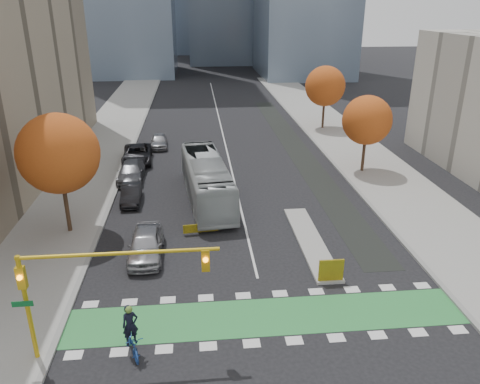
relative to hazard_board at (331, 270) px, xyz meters
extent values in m
plane|color=black|center=(-4.00, -4.20, -0.80)|extent=(300.00, 300.00, 0.00)
cube|color=gray|center=(-17.50, 15.80, -0.73)|extent=(7.00, 120.00, 0.15)
cube|color=gray|center=(9.50, 15.80, -0.73)|extent=(7.00, 120.00, 0.15)
cube|color=gray|center=(-14.00, 15.80, -0.73)|extent=(0.30, 120.00, 0.16)
cube|color=gray|center=(6.00, 15.80, -0.73)|extent=(0.30, 120.00, 0.16)
cube|color=#2C863D|center=(-4.00, -2.70, -0.79)|extent=(20.00, 3.00, 0.01)
cube|color=silver|center=(-4.00, 35.80, -0.80)|extent=(0.15, 70.00, 0.01)
cube|color=black|center=(3.50, 25.80, -0.80)|extent=(2.50, 50.00, 0.01)
cube|color=gray|center=(0.00, 4.80, -0.72)|extent=(1.60, 10.00, 0.16)
cube|color=yellow|center=(0.00, 0.00, 0.00)|extent=(1.40, 0.12, 1.30)
cylinder|color=#332114|center=(-16.00, 7.80, 1.82)|extent=(0.28, 0.28, 5.25)
sphere|color=#A24414|center=(-16.00, 7.80, 4.83)|extent=(5.20, 5.20, 5.20)
cylinder|color=#332114|center=(8.00, 17.80, 1.47)|extent=(0.28, 0.28, 4.55)
sphere|color=#A24414|center=(8.00, 17.80, 4.08)|extent=(4.40, 4.40, 4.40)
cylinder|color=#332114|center=(8.50, 33.80, 1.65)|extent=(0.28, 0.28, 4.90)
sphere|color=#A24414|center=(8.50, 33.80, 4.45)|extent=(4.80, 4.80, 4.80)
cylinder|color=#BF9914|center=(-14.50, -4.70, 1.80)|extent=(0.20, 0.20, 5.20)
cylinder|color=#BF9914|center=(-10.50, -4.70, 4.30)|extent=(8.20, 0.16, 0.16)
cube|color=#BF9914|center=(-14.50, -4.70, 3.40)|extent=(0.35, 0.28, 1.00)
sphere|color=orange|center=(-14.50, -4.88, 3.50)|extent=(0.22, 0.22, 0.22)
cube|color=#BF9914|center=(-7.00, -4.70, 3.80)|extent=(0.35, 0.28, 1.00)
sphere|color=orange|center=(-7.00, -4.88, 3.90)|extent=(0.22, 0.22, 0.22)
cube|color=#0C5926|center=(-14.50, -5.10, 2.40)|extent=(0.85, 0.04, 0.25)
imported|color=navy|center=(-10.37, -4.70, -0.23)|extent=(1.45, 2.29, 1.14)
imported|color=black|center=(-10.37, -4.70, 0.73)|extent=(0.82, 0.68, 1.93)
sphere|color=#597F2D|center=(-10.37, -4.70, 1.53)|extent=(0.33, 0.33, 0.33)
imported|color=#A7ADAF|center=(-6.49, 12.54, 0.91)|extent=(4.12, 12.50, 3.42)
imported|color=#9F9FA4|center=(-10.50, 3.97, 0.06)|extent=(2.03, 5.05, 1.72)
imported|color=black|center=(-12.43, 12.66, -0.13)|extent=(1.59, 4.14, 1.35)
imported|color=#505055|center=(-13.00, 17.66, -0.03)|extent=(2.16, 5.30, 1.54)
imported|color=black|center=(-13.00, 22.66, 0.02)|extent=(3.06, 6.07, 1.65)
imported|color=#97989C|center=(-11.18, 27.66, -0.08)|extent=(1.92, 4.33, 1.45)
camera|label=1|loc=(-7.21, -21.79, 13.79)|focal=35.00mm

